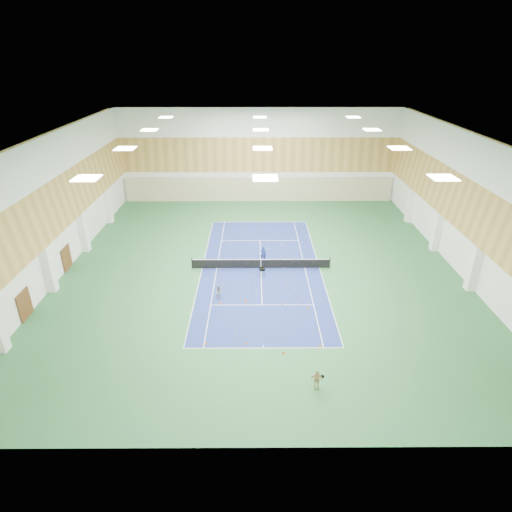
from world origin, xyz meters
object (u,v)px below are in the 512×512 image
(coach, at_px, (263,253))
(child_court, at_px, (219,292))
(tennis_net, at_px, (261,263))
(child_apron, at_px, (317,380))
(ball_cart, at_px, (262,272))

(coach, xyz_separation_m, child_court, (-3.73, -6.94, -0.19))
(tennis_net, relative_size, child_apron, 9.66)
(tennis_net, relative_size, coach, 8.19)
(child_court, height_order, child_apron, child_apron)
(tennis_net, relative_size, ball_cart, 15.90)
(coach, relative_size, child_apron, 1.18)
(coach, bearing_deg, ball_cart, 86.91)
(tennis_net, xyz_separation_m, child_court, (-3.49, -5.37, 0.04))
(ball_cart, bearing_deg, child_court, -147.56)
(tennis_net, relative_size, child_court, 10.87)
(child_apron, bearing_deg, child_court, 129.39)
(tennis_net, distance_m, child_court, 6.41)
(ball_cart, bearing_deg, coach, 71.74)
(child_apron, xyz_separation_m, ball_cart, (-3.00, 14.28, -0.26))
(child_apron, bearing_deg, ball_cart, 108.85)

